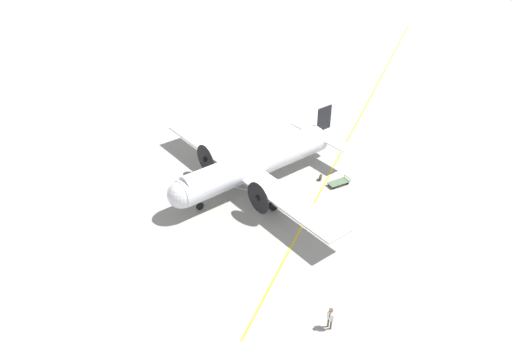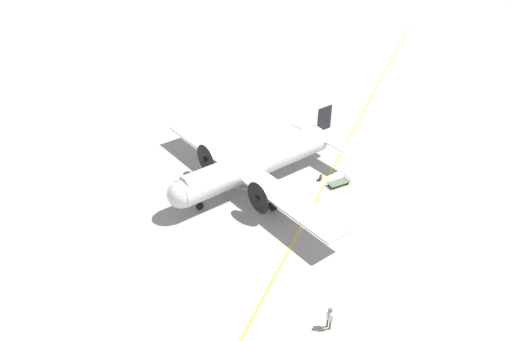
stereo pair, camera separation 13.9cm
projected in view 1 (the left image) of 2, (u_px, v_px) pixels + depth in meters
name	position (u px, v px, depth m)	size (l,w,h in m)	color
ground_plane	(256.00, 185.00, 47.80)	(300.00, 300.00, 0.00)	gray
apron_line_eastwest	(317.00, 199.00, 45.85)	(120.00, 0.16, 0.01)	gold
apron_line_northsouth	(251.00, 191.00, 46.89)	(0.16, 120.00, 0.01)	silver
airliner_main	(253.00, 164.00, 46.26)	(18.22, 22.20, 5.68)	silver
crew_foreground	(330.00, 316.00, 32.76)	(0.39, 0.54, 1.74)	#473D2D
suitcase_near_door	(320.00, 178.00, 48.40)	(0.49, 0.20, 0.55)	#47331E
baggage_cart	(339.00, 182.00, 47.66)	(2.22, 2.05, 0.56)	#4C6047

